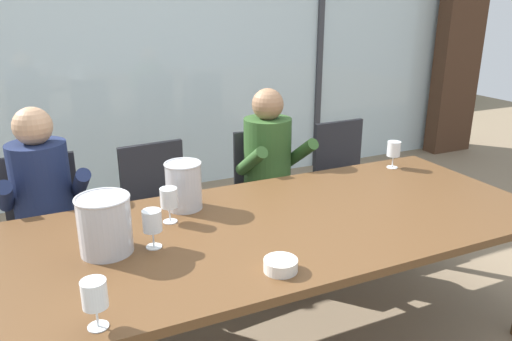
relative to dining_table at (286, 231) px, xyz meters
The scene contains 19 objects.
ground 1.21m from the dining_table, 90.00° to the left, with size 14.00×14.00×0.00m, color #847056.
window_glass_panel 2.66m from the dining_table, 90.00° to the left, with size 7.83×0.03×2.60m, color silver.
window_mullion_right 3.18m from the dining_table, 55.54° to the left, with size 0.06×0.06×2.60m, color #38383D.
hillside_vineyard 6.54m from the dining_table, 90.00° to the left, with size 13.83×2.40×1.60m, color #386633.
curtain_heavy_drape 4.35m from the dining_table, 34.03° to the left, with size 0.56×0.20×2.60m, color #472D1E.
dining_table is the anchor object (origin of this frame).
chair_near_curtain 1.48m from the dining_table, 137.23° to the left, with size 0.47×0.47×0.90m.
chair_left_of_center 1.05m from the dining_table, 112.30° to the left, with size 0.48×0.48×0.90m.
chair_center 1.04m from the dining_table, 68.90° to the left, with size 0.50×0.50×0.90m.
chair_right_of_center 1.42m from the dining_table, 43.20° to the left, with size 0.45×0.45×0.90m.
person_navy_polo 1.35m from the dining_table, 141.46° to the left, with size 0.48×0.63×1.22m.
person_olive_shirt 0.92m from the dining_table, 67.08° to the left, with size 0.48×0.63×1.22m.
ice_bucket_primary 0.57m from the dining_table, 138.35° to the left, with size 0.19×0.19×0.25m.
ice_bucket_secondary 0.87m from the dining_table, behind, with size 0.23×0.23×0.25m.
tasting_bowl 0.49m from the dining_table, 120.93° to the right, with size 0.14×0.14×0.05m, color silver.
wine_glass_by_left_taster 0.68m from the dining_table, behind, with size 0.08×0.08×0.17m.
wine_glass_near_bucket 1.09m from the dining_table, 153.60° to the right, with size 0.08×0.08×0.17m.
wine_glass_center_pour 0.59m from the dining_table, 156.54° to the left, with size 0.08×0.08×0.17m.
wine_glass_by_right_taster 1.11m from the dining_table, 23.01° to the left, with size 0.08×0.08×0.17m.
Camera 1 is at (-1.07, -1.94, 1.75)m, focal length 34.65 mm.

